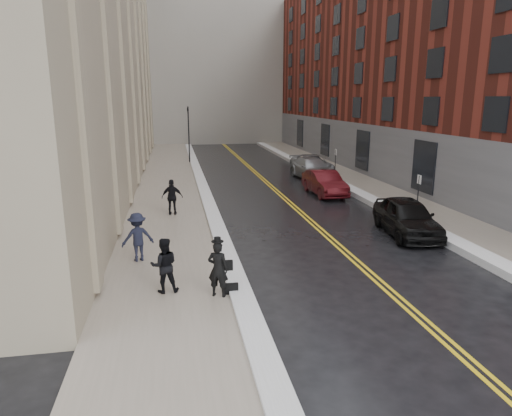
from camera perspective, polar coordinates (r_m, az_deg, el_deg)
name	(u,v)px	position (r m, az deg, el deg)	size (l,w,h in m)	color
ground	(312,296)	(14.38, 7.07, -10.84)	(160.00, 160.00, 0.00)	black
sidewalk_left	(168,194)	(29.07, -10.98, 1.72)	(4.00, 64.00, 0.15)	gray
sidewalk_right	(370,187)	(31.85, 14.11, 2.58)	(3.00, 64.00, 0.15)	gray
lane_stripe_a	(275,191)	(29.77, 2.39, 2.10)	(0.12, 64.00, 0.01)	gold
lane_stripe_b	(279,191)	(29.83, 2.84, 2.11)	(0.12, 64.00, 0.01)	gold
snow_ridge_left	(205,192)	(29.11, -6.45, 2.01)	(0.70, 60.80, 0.26)	white
snow_ridge_right	(344,187)	(31.12, 11.00, 2.64)	(0.85, 60.80, 0.30)	white
building_right	(439,59)	(41.60, 21.94, 16.88)	(14.00, 50.00, 18.00)	maroon
traffic_signal	(189,130)	(42.59, -8.42, 9.61)	(0.18, 0.15, 5.20)	black
parking_sign_near	(418,192)	(24.12, 19.61, 1.88)	(0.06, 0.35, 2.23)	black
parking_sign_far	(335,161)	(34.89, 9.89, 5.85)	(0.06, 0.35, 2.23)	black
car_black	(407,217)	(21.20, 18.34, -1.05)	(1.93, 4.80, 1.64)	black
car_maroon	(325,183)	(28.89, 8.56, 3.13)	(1.61, 4.62, 1.52)	#430B10
car_silver_near	(312,169)	(34.57, 7.05, 4.91)	(2.18, 5.37, 1.56)	#94979B
car_silver_far	(312,165)	(36.78, 7.01, 5.41)	(2.54, 5.50, 1.53)	gray
pedestrian_main	(218,269)	(13.62, -4.77, -7.62)	(0.62, 0.41, 1.70)	black
pedestrian_a	(164,265)	(14.15, -11.40, -7.03)	(0.83, 0.65, 1.71)	black
pedestrian_b	(138,237)	(17.03, -14.58, -3.52)	(1.15, 0.66, 1.78)	black
pedestrian_c	(172,197)	(23.43, -10.42, 1.35)	(1.06, 0.44, 1.80)	black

